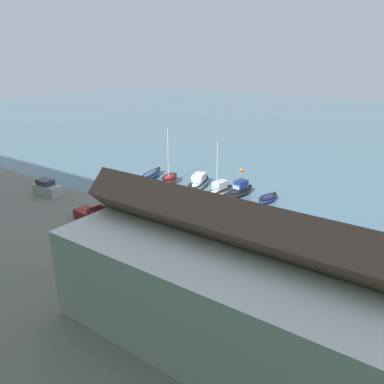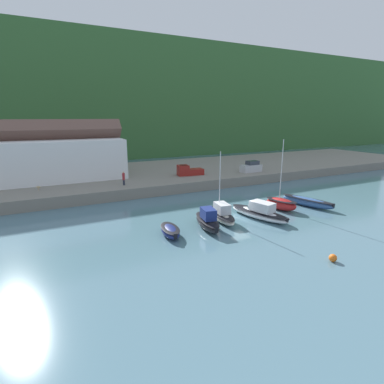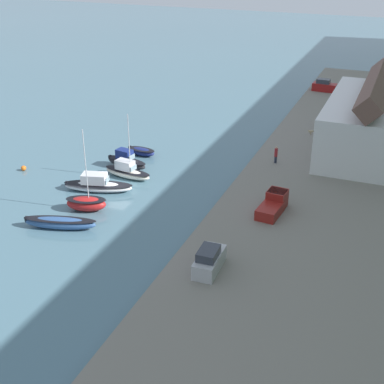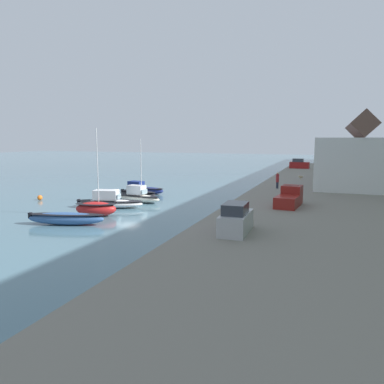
% 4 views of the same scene
% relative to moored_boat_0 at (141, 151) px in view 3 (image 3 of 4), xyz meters
% --- Properties ---
extents(ground_plane, '(320.00, 320.00, 0.00)m').
position_rel_moored_boat_0_xyz_m(ground_plane, '(9.88, 1.86, -0.54)').
color(ground_plane, slate).
extents(quay_promenade, '(129.98, 26.11, 1.66)m').
position_rel_moored_boat_0_xyz_m(quay_promenade, '(9.88, 28.49, 0.29)').
color(quay_promenade, gray).
rests_on(quay_promenade, ground_plane).
extents(harbor_clubhouse, '(22.45, 11.02, 10.03)m').
position_rel_moored_boat_0_xyz_m(harbor_clubhouse, '(-9.40, 28.60, 4.83)').
color(harbor_clubhouse, white).
rests_on(harbor_clubhouse, quay_promenade).
extents(moored_boat_0, '(2.21, 4.27, 0.99)m').
position_rel_moored_boat_0_xyz_m(moored_boat_0, '(0.00, 0.00, 0.00)').
color(moored_boat_0, navy).
rests_on(moored_boat_0, ground_plane).
extents(moored_boat_1, '(2.72, 6.12, 2.39)m').
position_rel_moored_boat_0_xyz_m(moored_boat_1, '(4.53, 0.15, 0.33)').
color(moored_boat_1, black).
rests_on(moored_boat_1, ground_plane).
extents(moored_boat_2, '(2.64, 6.69, 8.23)m').
position_rel_moored_boat_0_xyz_m(moored_boat_2, '(7.26, 1.73, 0.26)').
color(moored_boat_2, white).
rests_on(moored_boat_2, ground_plane).
extents(moored_boat_3, '(4.43, 8.55, 2.13)m').
position_rel_moored_boat_0_xyz_m(moored_boat_3, '(11.94, 0.32, 0.22)').
color(moored_boat_3, white).
rests_on(moored_boat_3, ground_plane).
extents(moored_boat_4, '(3.16, 4.84, 9.33)m').
position_rel_moored_boat_0_xyz_m(moored_boat_4, '(16.70, 1.82, 0.32)').
color(moored_boat_4, red).
rests_on(moored_boat_4, ground_plane).
extents(moored_boat_5, '(3.60, 7.81, 1.22)m').
position_rel_moored_boat_0_xyz_m(moored_boat_5, '(21.14, 1.47, 0.12)').
color(moored_boat_5, '#33568E').
rests_on(moored_boat_5, ground_plane).
extents(parked_car_0, '(4.27, 1.98, 2.16)m').
position_rel_moored_boat_0_xyz_m(parked_car_0, '(24.67, 19.07, 2.04)').
color(parked_car_0, '#B7B7BC').
rests_on(parked_car_0, quay_promenade).
extents(parked_car_1, '(2.03, 4.29, 2.16)m').
position_rel_moored_boat_0_xyz_m(parked_car_1, '(-36.24, 18.35, 2.04)').
color(parked_car_1, maroon).
rests_on(parked_car_1, quay_promenade).
extents(pickup_truck_0, '(4.88, 2.37, 1.90)m').
position_rel_moored_boat_0_xyz_m(pickup_truck_0, '(12.26, 21.45, 1.95)').
color(pickup_truck_0, maroon).
rests_on(pickup_truck_0, quay_promenade).
extents(person_on_quay, '(0.40, 0.40, 2.14)m').
position_rel_moored_boat_0_xyz_m(person_on_quay, '(-0.30, 18.51, 2.23)').
color(person_on_quay, '#232838').
rests_on(person_on_quay, quay_promenade).
extents(dog_on_quay, '(0.72, 0.82, 0.68)m').
position_rel_moored_boat_0_xyz_m(dog_on_quay, '(-12.33, 20.58, 1.58)').
color(dog_on_quay, tan).
rests_on(dog_on_quay, quay_promenade).
extents(mooring_buoy_0, '(0.67, 0.67, 0.67)m').
position_rel_moored_boat_0_xyz_m(mooring_buoy_0, '(10.43, -11.52, -0.20)').
color(mooring_buoy_0, orange).
rests_on(mooring_buoy_0, ground_plane).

